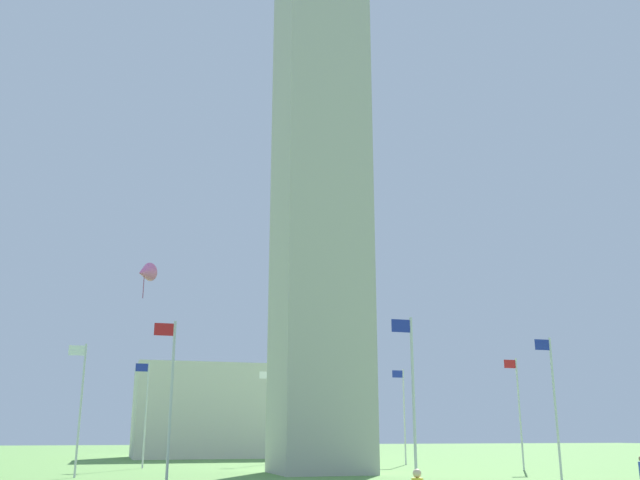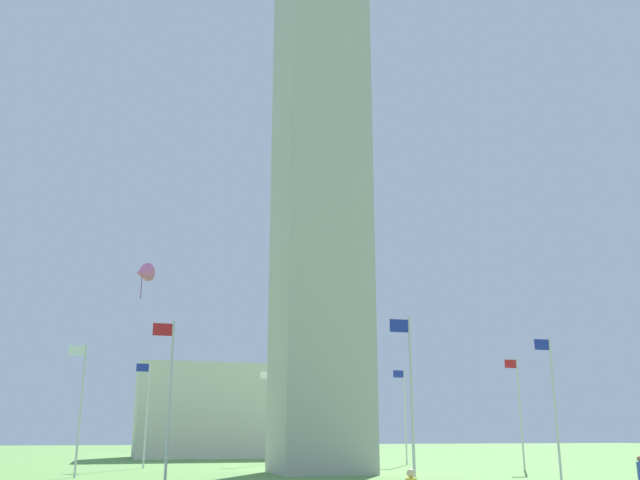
% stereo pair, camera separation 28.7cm
% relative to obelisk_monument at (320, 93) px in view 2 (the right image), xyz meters
% --- Properties ---
extents(ground_plane, '(260.00, 260.00, 0.00)m').
position_rel_obelisk_monument_xyz_m(ground_plane, '(0.00, 0.00, -28.71)').
color(ground_plane, '#609347').
extents(obelisk_monument, '(6.32, 6.32, 57.43)m').
position_rel_obelisk_monument_xyz_m(obelisk_monument, '(0.00, 0.00, 0.00)').
color(obelisk_monument, '#B7B2A8').
rests_on(obelisk_monument, ground).
extents(flagpole_n, '(1.12, 0.14, 8.28)m').
position_rel_obelisk_monument_xyz_m(flagpole_n, '(15.96, 0.00, -24.18)').
color(flagpole_n, silver).
rests_on(flagpole_n, ground).
extents(flagpole_ne, '(1.12, 0.14, 8.28)m').
position_rel_obelisk_monument_xyz_m(flagpole_ne, '(11.30, 11.24, -24.18)').
color(flagpole_ne, silver).
rests_on(flagpole_ne, ground).
extents(flagpole_e, '(1.12, 0.14, 8.28)m').
position_rel_obelisk_monument_xyz_m(flagpole_e, '(0.06, 15.90, -24.18)').
color(flagpole_e, silver).
rests_on(flagpole_e, ground).
extents(flagpole_se, '(1.12, 0.14, 8.28)m').
position_rel_obelisk_monument_xyz_m(flagpole_se, '(-11.18, 11.24, -24.18)').
color(flagpole_se, silver).
rests_on(flagpole_se, ground).
extents(flagpole_s, '(1.12, 0.14, 8.28)m').
position_rel_obelisk_monument_xyz_m(flagpole_s, '(-15.84, 0.00, -24.18)').
color(flagpole_s, silver).
rests_on(flagpole_s, ground).
extents(flagpole_sw, '(1.12, 0.14, 8.28)m').
position_rel_obelisk_monument_xyz_m(flagpole_sw, '(-11.18, -11.24, -24.18)').
color(flagpole_sw, silver).
rests_on(flagpole_sw, ground).
extents(flagpole_w, '(1.12, 0.14, 8.28)m').
position_rel_obelisk_monument_xyz_m(flagpole_w, '(0.06, -15.90, -24.18)').
color(flagpole_w, silver).
rests_on(flagpole_w, ground).
extents(flagpole_nw, '(1.12, 0.14, 8.28)m').
position_rel_obelisk_monument_xyz_m(flagpole_nw, '(11.30, -11.24, -24.18)').
color(flagpole_nw, silver).
rests_on(flagpole_nw, ground).
extents(kite_pink_delta, '(1.27, 1.28, 1.69)m').
position_rel_obelisk_monument_xyz_m(kite_pink_delta, '(13.17, 16.32, -19.07)').
color(kite_pink_delta, pink).
extents(distant_building, '(18.92, 11.36, 10.25)m').
position_rel_obelisk_monument_xyz_m(distant_building, '(1.86, -35.00, -23.59)').
color(distant_building, beige).
rests_on(distant_building, ground).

